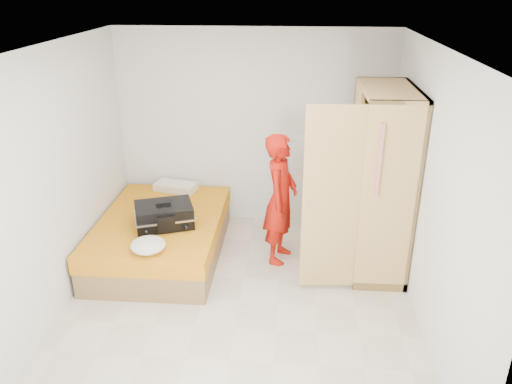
# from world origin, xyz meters

# --- Properties ---
(room) EXTENTS (4.00, 4.02, 2.60)m
(room) POSITION_xyz_m (0.00, 0.00, 1.30)
(room) COLOR beige
(room) RESTS_ON ground
(bed) EXTENTS (1.42, 2.02, 0.50)m
(bed) POSITION_xyz_m (-1.05, 0.90, 0.25)
(bed) COLOR olive
(bed) RESTS_ON ground
(wardrobe) EXTENTS (1.17, 1.23, 2.10)m
(wardrobe) POSITION_xyz_m (1.45, 0.85, 1.00)
(wardrobe) COLOR #E4B76F
(wardrobe) RESTS_ON ground
(person) EXTENTS (0.49, 0.64, 1.57)m
(person) POSITION_xyz_m (0.39, 0.93, 0.78)
(person) COLOR red
(person) RESTS_ON ground
(suitcase) EXTENTS (0.78, 0.67, 0.29)m
(suitcase) POSITION_xyz_m (-0.95, 0.72, 0.63)
(suitcase) COLOR black
(suitcase) RESTS_ON bed
(round_cushion) EXTENTS (0.37, 0.37, 0.14)m
(round_cushion) POSITION_xyz_m (-0.97, 0.12, 0.57)
(round_cushion) COLOR white
(round_cushion) RESTS_ON bed
(pillow) EXTENTS (0.60, 0.40, 0.10)m
(pillow) POSITION_xyz_m (-1.05, 1.75, 0.55)
(pillow) COLOR white
(pillow) RESTS_ON bed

